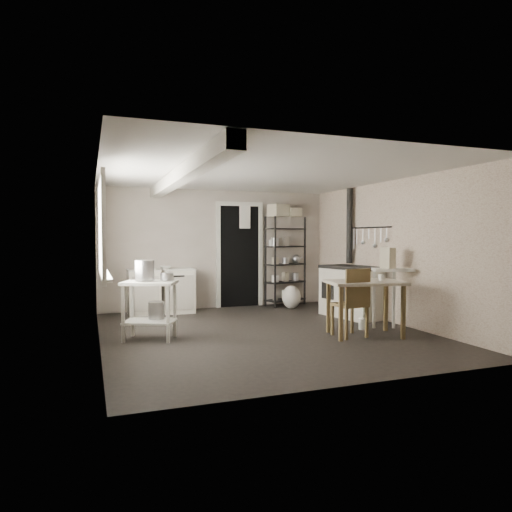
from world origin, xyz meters
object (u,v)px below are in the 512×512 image
object	(u,v)px
prep_table	(150,310)
base_cabinets	(161,288)
stockpot	(145,270)
chair	(350,302)
work_table	(365,309)
shelf_rack	(285,259)
flour_sack	(291,296)
stove	(353,292)

from	to	relation	value
prep_table	base_cabinets	xyz separation A→B (m)	(0.46, 2.09, 0.06)
stockpot	chair	bearing A→B (deg)	-15.93
work_table	chair	world-z (taller)	chair
chair	base_cabinets	bearing A→B (deg)	123.34
shelf_rack	work_table	world-z (taller)	shelf_rack
chair	flour_sack	distance (m)	2.55
prep_table	stove	size ratio (longest dim) A/B	0.71
flour_sack	stockpot	bearing A→B (deg)	-149.46
stockpot	flour_sack	xyz separation A→B (m)	(2.97, 1.75, -0.70)
prep_table	stockpot	size ratio (longest dim) A/B	2.88
chair	work_table	bearing A→B (deg)	-12.11
stove	flour_sack	xyz separation A→B (m)	(-0.62, 1.19, -0.20)
prep_table	shelf_rack	xyz separation A→B (m)	(2.98, 2.21, 0.55)
prep_table	base_cabinets	world-z (taller)	base_cabinets
base_cabinets	stove	size ratio (longest dim) A/B	1.10
base_cabinets	chair	world-z (taller)	chair
prep_table	work_table	distance (m)	2.97
flour_sack	prep_table	bearing A→B (deg)	-148.85
work_table	flour_sack	world-z (taller)	work_table
stockpot	shelf_rack	distance (m)	3.75
stove	work_table	xyz separation A→B (m)	(-0.66, -1.37, -0.06)
shelf_rack	stockpot	bearing A→B (deg)	-162.64
chair	stove	bearing A→B (deg)	52.31
chair	stockpot	bearing A→B (deg)	160.04
base_cabinets	work_table	bearing A→B (deg)	-50.69
chair	flour_sack	world-z (taller)	chair
work_table	flour_sack	distance (m)	2.56
stove	chair	world-z (taller)	chair
stove	flour_sack	world-z (taller)	stove
stove	prep_table	bearing A→B (deg)	177.30
base_cabinets	flour_sack	size ratio (longest dim) A/B	2.77
shelf_rack	stove	xyz separation A→B (m)	(0.55, -1.64, -0.51)
work_table	flour_sack	xyz separation A→B (m)	(0.04, 2.55, -0.14)
work_table	stockpot	bearing A→B (deg)	164.66
shelf_rack	chair	world-z (taller)	shelf_rack
flour_sack	shelf_rack	bearing A→B (deg)	81.14
prep_table	work_table	world-z (taller)	prep_table
stockpot	chair	size ratio (longest dim) A/B	0.29
prep_table	stockpot	world-z (taller)	stockpot
stockpot	work_table	world-z (taller)	stockpot
work_table	flour_sack	size ratio (longest dim) A/B	2.28
stove	work_table	bearing A→B (deg)	-127.84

